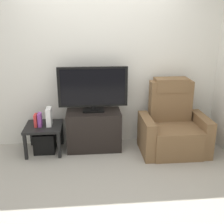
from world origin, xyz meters
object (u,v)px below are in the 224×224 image
at_px(side_table, 44,129).
at_px(book_leftmost, 36,120).
at_px(recliner_armchair, 173,127).
at_px(game_console, 49,117).
at_px(television, 93,88).
at_px(tv_stand, 94,130).
at_px(subwoofer_box, 45,142).
at_px(book_middle, 40,120).

xyz_separation_m(side_table, book_leftmost, (-0.10, -0.02, 0.16)).
relative_size(recliner_armchair, side_table, 2.00).
relative_size(book_leftmost, game_console, 0.70).
xyz_separation_m(television, side_table, (-0.75, -0.07, -0.60)).
distance_m(tv_stand, game_console, 0.71).
bearing_deg(tv_stand, recliner_armchair, -8.31).
xyz_separation_m(tv_stand, book_leftmost, (-0.85, -0.07, 0.21)).
relative_size(tv_stand, game_console, 3.07).
bearing_deg(recliner_armchair, game_console, -178.30).
bearing_deg(side_table, book_leftmost, -168.69).
height_order(recliner_armchair, subwoofer_box, recliner_armchair).
distance_m(tv_stand, subwoofer_box, 0.77).
xyz_separation_m(recliner_armchair, book_middle, (-1.98, 0.11, 0.15)).
bearing_deg(book_leftmost, tv_stand, 4.48).
bearing_deg(television, game_console, -175.21).
bearing_deg(recliner_armchair, subwoofer_box, -177.81).
bearing_deg(book_middle, television, 6.14).
bearing_deg(tv_stand, book_leftmost, -175.52).
xyz_separation_m(book_leftmost, game_console, (0.19, 0.03, 0.04)).
bearing_deg(side_table, tv_stand, 3.56).
xyz_separation_m(television, recliner_armchair, (1.19, -0.19, -0.58)).
height_order(side_table, game_console, game_console).
distance_m(television, recliner_armchair, 1.34).
distance_m(television, subwoofer_box, 1.10).
bearing_deg(game_console, book_middle, -167.25).
xyz_separation_m(tv_stand, game_console, (-0.66, -0.04, 0.25)).
height_order(book_leftmost, book_middle, book_middle).
bearing_deg(side_table, television, 4.98).
relative_size(subwoofer_box, book_leftmost, 1.66).
xyz_separation_m(recliner_armchair, game_console, (-1.85, 0.14, 0.18)).
xyz_separation_m(recliner_armchair, book_leftmost, (-2.04, 0.11, 0.14)).
relative_size(side_table, book_leftmost, 2.90).
bearing_deg(subwoofer_box, recliner_armchair, -3.75).
distance_m(recliner_armchair, game_console, 1.86).
xyz_separation_m(tv_stand, side_table, (-0.75, -0.05, 0.05)).
distance_m(side_table, game_console, 0.22).
bearing_deg(tv_stand, game_console, -176.82).
relative_size(television, subwoofer_box, 3.33).
distance_m(tv_stand, recliner_armchair, 1.20).
xyz_separation_m(recliner_armchair, side_table, (-1.94, 0.13, -0.02)).
bearing_deg(book_middle, book_leftmost, 180.00).
bearing_deg(tv_stand, subwoofer_box, -176.44).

